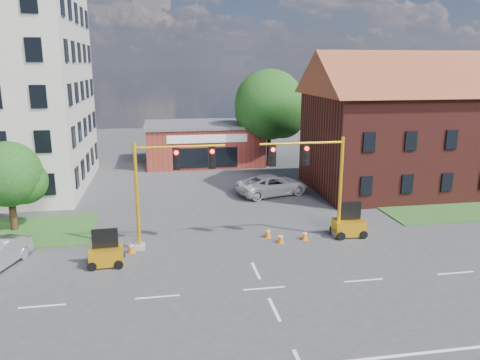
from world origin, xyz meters
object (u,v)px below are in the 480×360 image
(signal_mast_east, at_px, (315,176))
(trailer_east, at_px, (349,226))
(trailer_west, at_px, (106,255))
(signal_mast_west, at_px, (166,182))
(pickup_white, at_px, (273,185))

(signal_mast_east, height_order, trailer_east, signal_mast_east)
(trailer_west, bearing_deg, signal_mast_west, 29.32)
(signal_mast_west, relative_size, signal_mast_east, 1.00)
(signal_mast_east, relative_size, trailer_west, 3.19)
(trailer_east, distance_m, pickup_white, 10.29)
(pickup_white, bearing_deg, signal_mast_east, 164.42)
(signal_mast_west, xyz_separation_m, pickup_white, (8.62, 10.00, -3.10))
(trailer_east, bearing_deg, trailer_west, -168.90)
(signal_mast_east, distance_m, pickup_white, 10.47)
(trailer_west, relative_size, trailer_east, 0.93)
(trailer_west, relative_size, pickup_white, 0.33)
(signal_mast_east, bearing_deg, trailer_west, -170.47)
(trailer_west, height_order, trailer_east, trailer_east)
(signal_mast_west, height_order, pickup_white, signal_mast_west)
(signal_mast_west, distance_m, trailer_east, 11.49)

